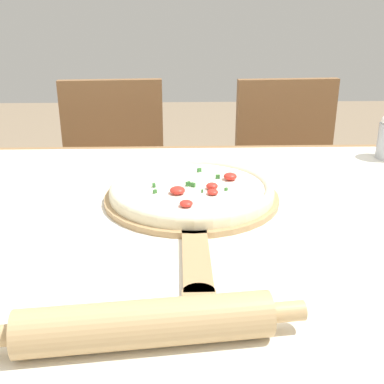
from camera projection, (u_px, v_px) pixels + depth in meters
dining_table at (222, 263)px, 0.98m from camera, size 1.31×1.05×0.74m
towel_cloth at (223, 219)px, 0.94m from camera, size 1.23×0.97×0.00m
pizza_peel at (192, 201)px, 1.00m from camera, size 0.37×0.58×0.01m
pizza at (192, 189)px, 1.02m from camera, size 0.35×0.35×0.03m
rolling_pin at (146, 324)px, 0.58m from camera, size 0.40×0.09×0.06m
chair_left at (115, 183)px, 1.81m from camera, size 0.43×0.43×0.87m
chair_right at (288, 181)px, 1.83m from camera, size 0.43×0.43×0.87m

